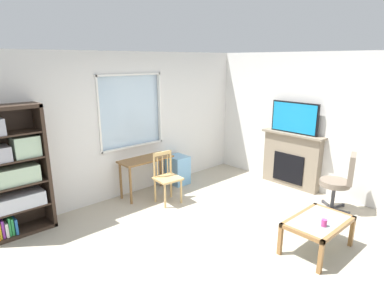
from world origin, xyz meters
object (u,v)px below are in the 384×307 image
bookshelf (11,172)px  wooden_chair (167,177)px  fireplace (291,160)px  plastic_drawer_unit (178,170)px  desk_under_window (146,164)px  office_chair (341,180)px  coffee_table (318,225)px  tv (294,118)px  sippy_cup (324,223)px

bookshelf → wooden_chair: bookshelf is taller
fireplace → plastic_drawer_unit: bearing=134.2°
fireplace → desk_under_window: bearing=146.6°
office_chair → coffee_table: (-1.38, -0.33, -0.18)m
wooden_chair → office_chair: size_ratio=0.90×
tv → sippy_cup: 2.65m
plastic_drawer_unit → fireplace: 2.27m
coffee_table → bookshelf: bearing=131.0°
fireplace → tv: 0.84m
tv → bookshelf: bearing=159.8°
plastic_drawer_unit → coffee_table: (-0.24, -3.11, 0.08)m
tv → coffee_table: 2.54m
office_chair → sippy_cup: (-1.49, -0.45, -0.07)m
bookshelf → wooden_chair: size_ratio=2.07×
wooden_chair → tv: size_ratio=0.95×
wooden_chair → bookshelf: bearing=164.6°
wooden_chair → sippy_cup: wooden_chair is taller
fireplace → coffee_table: bearing=-140.4°
wooden_chair → coffee_table: size_ratio=0.97×
wooden_chair → plastic_drawer_unit: wooden_chair is taller
plastic_drawer_unit → office_chair: (1.14, -2.78, 0.27)m
bookshelf → sippy_cup: 4.25m
fireplace → sippy_cup: 2.51m
office_chair → plastic_drawer_unit: bearing=112.3°
tv → coffee_table: tv is taller
coffee_table → sippy_cup: bearing=-131.4°
bookshelf → fireplace: (4.56, -1.67, -0.39)m
tv → office_chair: size_ratio=0.95×
desk_under_window → office_chair: size_ratio=1.00×
coffee_table → office_chair: bearing=13.4°
desk_under_window → plastic_drawer_unit: 0.86m
bookshelf → coffee_table: bearing=-49.0°
desk_under_window → tv: 2.94m
bookshelf → tv: bookshelf is taller
sippy_cup → coffee_table: bearing=48.6°
bookshelf → desk_under_window: bookshelf is taller
desk_under_window → wooden_chair: (0.07, -0.51, -0.13)m
wooden_chair → fireplace: bearing=-24.5°
coffee_table → sippy_cup: size_ratio=10.34×
fireplace → tv: size_ratio=1.34×
bookshelf → plastic_drawer_unit: 3.06m
office_chair → tv: bearing=70.7°
desk_under_window → wooden_chair: wooden_chair is taller
tv → plastic_drawer_unit: bearing=133.8°
desk_under_window → sippy_cup: desk_under_window is taller
bookshelf → office_chair: (4.13, -2.84, -0.38)m
tv → desk_under_window: bearing=146.4°
bookshelf → fireplace: 4.87m
plastic_drawer_unit → tv: tv is taller
tv → sippy_cup: (-1.90, -1.62, -0.90)m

